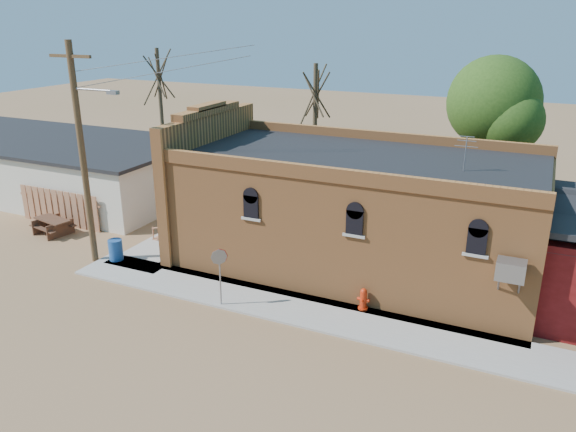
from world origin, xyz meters
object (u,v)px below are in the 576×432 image
at_px(utility_pole, 83,151).
at_px(fire_hydrant, 363,299).
at_px(brick_bar, 350,210).
at_px(trash_barrel, 116,250).
at_px(stop_sign, 219,262).
at_px(picnic_table, 53,224).

distance_m(utility_pole, fire_hydrant, 12.42).
relative_size(brick_bar, trash_barrel, 18.31).
bearing_deg(stop_sign, utility_pole, 149.37).
relative_size(utility_pole, trash_barrel, 10.05).
bearing_deg(fire_hydrant, stop_sign, -151.81).
relative_size(brick_bar, picnic_table, 7.92).
bearing_deg(brick_bar, stop_sign, -117.56).
relative_size(brick_bar, fire_hydrant, 20.64).
distance_m(fire_hydrant, picnic_table, 15.72).
xyz_separation_m(fire_hydrant, picnic_table, (-15.69, 0.95, 0.03)).
bearing_deg(utility_pole, stop_sign, -9.84).
bearing_deg(brick_bar, utility_pole, -156.31).
relative_size(utility_pole, picnic_table, 4.34).
bearing_deg(utility_pole, brick_bar, 23.69).
distance_m(fire_hydrant, stop_sign, 5.20).
xyz_separation_m(trash_barrel, picnic_table, (-4.90, 1.24, -0.03)).
distance_m(brick_bar, utility_pole, 10.96).
height_order(fire_hydrant, stop_sign, stop_sign).
bearing_deg(trash_barrel, picnic_table, 165.74).
bearing_deg(stop_sign, brick_bar, 41.65).
height_order(utility_pole, stop_sign, utility_pole).
height_order(brick_bar, trash_barrel, brick_bar).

